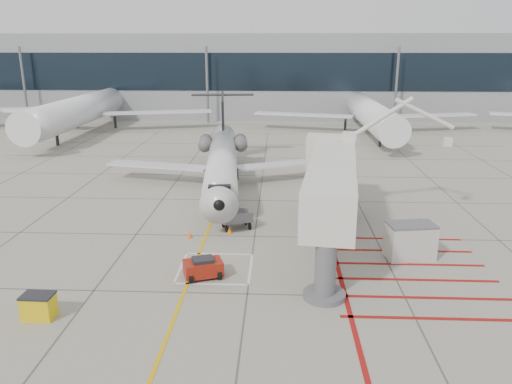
{
  "coord_description": "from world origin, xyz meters",
  "views": [
    {
      "loc": [
        1.48,
        -26.96,
        12.28
      ],
      "look_at": [
        0.0,
        6.0,
        2.5
      ],
      "focal_mm": 35.0,
      "sensor_mm": 36.0,
      "label": 1
    }
  ],
  "objects_px": {
    "regional_jet": "(221,152)",
    "spill_bin": "(39,306)",
    "pushback_tug": "(203,267)",
    "jet_bridge": "(331,192)"
  },
  "relations": [
    {
      "from": "regional_jet",
      "to": "spill_bin",
      "type": "height_order",
      "value": "regional_jet"
    },
    {
      "from": "jet_bridge",
      "to": "regional_jet",
      "type": "bearing_deg",
      "value": 132.09
    },
    {
      "from": "regional_jet",
      "to": "spill_bin",
      "type": "distance_m",
      "value": 21.66
    },
    {
      "from": "regional_jet",
      "to": "jet_bridge",
      "type": "height_order",
      "value": "jet_bridge"
    },
    {
      "from": "spill_bin",
      "to": "regional_jet",
      "type": "bearing_deg",
      "value": 74.69
    },
    {
      "from": "jet_bridge",
      "to": "spill_bin",
      "type": "distance_m",
      "value": 17.1
    },
    {
      "from": "regional_jet",
      "to": "pushback_tug",
      "type": "xyz_separation_m",
      "value": [
        0.74,
        -15.94,
        -3.05
      ]
    },
    {
      "from": "pushback_tug",
      "to": "spill_bin",
      "type": "height_order",
      "value": "spill_bin"
    },
    {
      "from": "regional_jet",
      "to": "pushback_tug",
      "type": "distance_m",
      "value": 16.25
    },
    {
      "from": "spill_bin",
      "to": "jet_bridge",
      "type": "bearing_deg",
      "value": 33.55
    }
  ]
}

